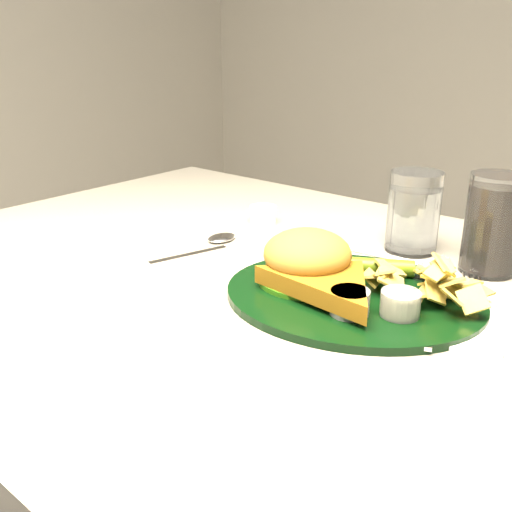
{
  "coord_description": "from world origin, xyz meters",
  "views": [
    {
      "loc": [
        0.37,
        -0.52,
        1.04
      ],
      "look_at": [
        -0.02,
        -0.05,
        0.8
      ],
      "focal_mm": 40.0,
      "sensor_mm": 36.0,
      "label": 1
    }
  ],
  "objects_px": {
    "dinner_plate": "(354,273)",
    "water_glass": "(414,212)",
    "cola_glass": "(493,224)",
    "fork_napkin": "(432,312)"
  },
  "relations": [
    {
      "from": "water_glass",
      "to": "cola_glass",
      "type": "xyz_separation_m",
      "value": [
        0.11,
        -0.01,
        0.01
      ]
    },
    {
      "from": "water_glass",
      "to": "fork_napkin",
      "type": "height_order",
      "value": "water_glass"
    },
    {
      "from": "cola_glass",
      "to": "fork_napkin",
      "type": "bearing_deg",
      "value": -89.62
    },
    {
      "from": "dinner_plate",
      "to": "fork_napkin",
      "type": "height_order",
      "value": "dinner_plate"
    },
    {
      "from": "cola_glass",
      "to": "fork_napkin",
      "type": "relative_size",
      "value": 0.67
    },
    {
      "from": "water_glass",
      "to": "fork_napkin",
      "type": "distance_m",
      "value": 0.22
    },
    {
      "from": "cola_glass",
      "to": "fork_napkin",
      "type": "xyz_separation_m",
      "value": [
        0.0,
        -0.17,
        -0.06
      ]
    },
    {
      "from": "water_glass",
      "to": "cola_glass",
      "type": "relative_size",
      "value": 0.89
    },
    {
      "from": "dinner_plate",
      "to": "water_glass",
      "type": "relative_size",
      "value": 2.61
    },
    {
      "from": "water_glass",
      "to": "fork_napkin",
      "type": "relative_size",
      "value": 0.6
    }
  ]
}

